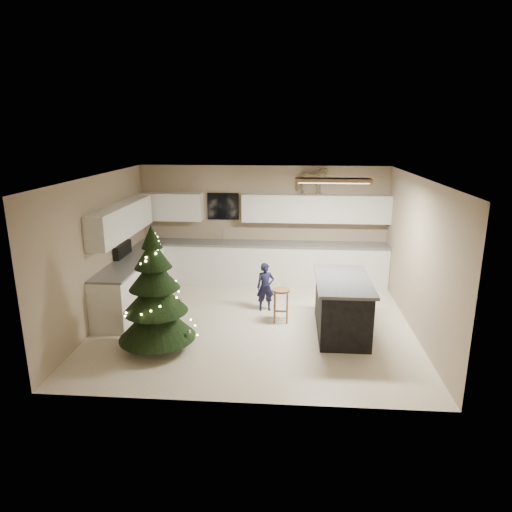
# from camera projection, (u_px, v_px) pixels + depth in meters

# --- Properties ---
(ground_plane) EXTENTS (5.50, 5.50, 0.00)m
(ground_plane) POSITION_uv_depth(u_px,v_px,m) (255.00, 323.00, 8.21)
(ground_plane) COLOR beige
(room_shell) EXTENTS (5.52, 5.02, 2.61)m
(room_shell) POSITION_uv_depth(u_px,v_px,m) (256.00, 228.00, 7.74)
(room_shell) COLOR gray
(room_shell) RESTS_ON ground_plane
(cabinetry) EXTENTS (5.50, 3.20, 2.00)m
(cabinetry) POSITION_uv_depth(u_px,v_px,m) (218.00, 257.00, 9.65)
(cabinetry) COLOR white
(cabinetry) RESTS_ON ground_plane
(island) EXTENTS (0.90, 1.70, 0.95)m
(island) POSITION_uv_depth(u_px,v_px,m) (342.00, 306.00, 7.71)
(island) COLOR black
(island) RESTS_ON ground_plane
(bar_stool) EXTENTS (0.32, 0.32, 0.61)m
(bar_stool) POSITION_uv_depth(u_px,v_px,m) (281.00, 297.00, 8.17)
(bar_stool) COLOR brown
(bar_stool) RESTS_ON ground_plane
(christmas_tree) EXTENTS (1.25, 1.21, 2.00)m
(christmas_tree) POSITION_uv_depth(u_px,v_px,m) (155.00, 299.00, 7.06)
(christmas_tree) COLOR #3F2816
(christmas_tree) RESTS_ON ground_plane
(toddler) EXTENTS (0.38, 0.29, 0.93)m
(toddler) POSITION_uv_depth(u_px,v_px,m) (265.00, 287.00, 8.67)
(toddler) COLOR black
(toddler) RESTS_ON ground_plane
(rocking_horse) EXTENTS (0.70, 0.36, 0.59)m
(rocking_horse) POSITION_uv_depth(u_px,v_px,m) (311.00, 180.00, 9.75)
(rocking_horse) COLOR brown
(rocking_horse) RESTS_ON cabinetry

